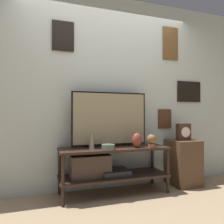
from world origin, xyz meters
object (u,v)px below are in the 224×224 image
object	(u,v)px
television	(110,119)
decorative_bust	(152,140)
vase_slim_bronze	(92,141)
vase_urn_stoneware	(137,140)
mantel_clock	(183,132)
vase_wide_bowl	(108,147)

from	to	relation	value
television	decorative_bust	xyz separation A→B (m)	(0.47, -0.28, -0.27)
vase_slim_bronze	decorative_bust	world-z (taller)	vase_slim_bronze
vase_urn_stoneware	decorative_bust	world-z (taller)	vase_urn_stoneware
television	vase_slim_bronze	size ratio (longest dim) A/B	4.87
television	vase_slim_bronze	xyz separation A→B (m)	(-0.28, -0.15, -0.26)
vase_urn_stoneware	mantel_clock	size ratio (longest dim) A/B	0.78
television	decorative_bust	distance (m)	0.61
decorative_bust	mantel_clock	size ratio (longest dim) A/B	0.72
decorative_bust	vase_urn_stoneware	bearing A→B (deg)	160.46
vase_slim_bronze	vase_wide_bowl	bearing A→B (deg)	-33.80
vase_slim_bronze	vase_urn_stoneware	size ratio (longest dim) A/B	1.13
vase_wide_bowl	mantel_clock	size ratio (longest dim) A/B	0.66
vase_wide_bowl	decorative_bust	size ratio (longest dim) A/B	0.92
television	vase_slim_bronze	distance (m)	0.41
vase_wide_bowl	vase_urn_stoneware	bearing A→B (deg)	6.39
vase_wide_bowl	vase_slim_bronze	size ratio (longest dim) A/B	0.75
vase_wide_bowl	vase_slim_bronze	bearing A→B (deg)	146.20
television	decorative_bust	bearing A→B (deg)	-31.01
vase_urn_stoneware	decorative_bust	size ratio (longest dim) A/B	1.08
vase_wide_bowl	mantel_clock	world-z (taller)	mantel_clock
television	vase_wide_bowl	xyz separation A→B (m)	(-0.11, -0.27, -0.34)
vase_urn_stoneware	mantel_clock	distance (m)	0.81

